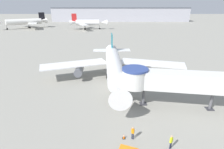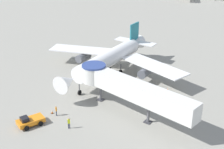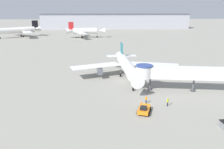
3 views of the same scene
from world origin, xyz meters
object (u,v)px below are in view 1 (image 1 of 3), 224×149
object	(u,v)px
traffic_cone_starboard_wing	(172,79)
background_jet_black_tail	(25,22)
jet_bridge	(183,81)
background_jet_red_tail	(86,23)
traffic_cone_near_nose	(123,136)
ground_crew_marshaller	(171,141)
ground_crew_wing_walker	(132,132)
main_airplane	(113,65)

from	to	relation	value
traffic_cone_starboard_wing	background_jet_black_tail	world-z (taller)	background_jet_black_tail
jet_bridge	background_jet_black_tail	bearing A→B (deg)	132.89
traffic_cone_starboard_wing	jet_bridge	bearing A→B (deg)	-101.80
background_jet_red_tail	traffic_cone_near_nose	bearing A→B (deg)	-174.54
traffic_cone_starboard_wing	ground_crew_marshaller	bearing A→B (deg)	-108.59
ground_crew_wing_walker	background_jet_black_tail	bearing A→B (deg)	-23.84
main_airplane	jet_bridge	world-z (taller)	main_airplane
ground_crew_wing_walker	background_jet_black_tail	size ratio (longest dim) A/B	0.06
ground_crew_marshaller	background_jet_black_tail	bearing A→B (deg)	-99.10
main_airplane	traffic_cone_near_nose	size ratio (longest dim) A/B	51.79
main_airplane	ground_crew_wing_walker	xyz separation A→B (m)	(2.10, -17.85, -2.71)
ground_crew_marshaller	background_jet_red_tail	distance (m)	115.53
traffic_cone_near_nose	main_airplane	bearing A→B (deg)	93.40
main_airplane	background_jet_black_tail	bearing A→B (deg)	120.36
main_airplane	ground_crew_marshaller	world-z (taller)	main_airplane
traffic_cone_starboard_wing	ground_crew_wing_walker	xyz separation A→B (m)	(-10.66, -17.95, 0.66)
ground_crew_wing_walker	jet_bridge	bearing A→B (deg)	-102.55
traffic_cone_near_nose	ground_crew_wing_walker	bearing A→B (deg)	-3.99
traffic_cone_near_nose	jet_bridge	bearing A→B (deg)	37.34
traffic_cone_starboard_wing	ground_crew_wing_walker	distance (m)	20.88
main_airplane	background_jet_black_tail	size ratio (longest dim) A/B	1.04
traffic_cone_near_nose	ground_crew_marshaller	xyz separation A→B (m)	(5.14, -1.62, 0.75)
jet_bridge	background_jet_black_tail	size ratio (longest dim) A/B	0.71
traffic_cone_starboard_wing	ground_crew_wing_walker	bearing A→B (deg)	-120.70
ground_crew_marshaller	background_jet_black_tail	world-z (taller)	background_jet_black_tail
main_airplane	traffic_cone_starboard_wing	xyz separation A→B (m)	(12.75, 0.10, -3.37)
ground_crew_marshaller	background_jet_black_tail	xyz separation A→B (m)	(-70.92, 119.24, 3.84)
jet_bridge	traffic_cone_near_nose	world-z (taller)	jet_bridge
traffic_cone_near_nose	ground_crew_wing_walker	xyz separation A→B (m)	(1.04, -0.07, 0.70)
main_airplane	ground_crew_wing_walker	size ratio (longest dim) A/B	18.52
background_jet_black_tail	traffic_cone_starboard_wing	bearing A→B (deg)	-0.96
ground_crew_marshaller	ground_crew_wing_walker	xyz separation A→B (m)	(-4.10, 1.55, -0.04)
traffic_cone_starboard_wing	traffic_cone_near_nose	size ratio (longest dim) A/B	1.15
traffic_cone_starboard_wing	background_jet_red_tail	size ratio (longest dim) A/B	0.02
jet_bridge	traffic_cone_near_nose	xyz separation A→B (m)	(-9.47, -7.22, -4.20)
traffic_cone_near_nose	ground_crew_marshaller	world-z (taller)	ground_crew_marshaller
main_airplane	ground_crew_wing_walker	distance (m)	18.18
traffic_cone_starboard_wing	background_jet_black_tail	distance (m)	126.38
main_airplane	traffic_cone_starboard_wing	bearing A→B (deg)	-2.16
main_airplane	jet_bridge	xyz separation A→B (m)	(10.53, -10.55, 0.78)
jet_bridge	ground_crew_wing_walker	world-z (taller)	jet_bridge
jet_bridge	traffic_cone_starboard_wing	bearing A→B (deg)	86.81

